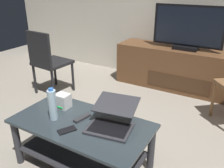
% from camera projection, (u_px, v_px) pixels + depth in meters
% --- Properties ---
extents(ground_plane, '(7.68, 7.68, 0.00)m').
position_uv_depth(ground_plane, '(87.00, 161.00, 2.18)').
color(ground_plane, '#9E9384').
extents(coffee_table, '(1.14, 0.60, 0.45)m').
position_uv_depth(coffee_table, '(82.00, 137.00, 2.00)').
color(coffee_table, '#2D383D').
rests_on(coffee_table, ground).
extents(media_cabinet, '(1.98, 0.48, 0.61)m').
position_uv_depth(media_cabinet, '(183.00, 69.00, 3.51)').
color(media_cabinet, brown).
rests_on(media_cabinet, ground).
extents(television, '(0.96, 0.20, 0.60)m').
position_uv_depth(television, '(188.00, 29.00, 3.26)').
color(television, black).
rests_on(television, media_cabinet).
extents(side_chair, '(0.48, 0.48, 0.91)m').
position_uv_depth(side_chair, '(47.00, 60.00, 3.27)').
color(side_chair, black).
rests_on(side_chair, ground).
extents(laptop, '(0.40, 0.46, 0.18)m').
position_uv_depth(laptop, '(112.00, 118.00, 1.88)').
color(laptop, '#333338').
rests_on(laptop, coffee_table).
extents(router_box, '(0.13, 0.11, 0.13)m').
position_uv_depth(router_box, '(63.00, 101.00, 2.15)').
color(router_box, white).
rests_on(router_box, coffee_table).
extents(water_bottle_near, '(0.07, 0.07, 0.28)m').
position_uv_depth(water_bottle_near, '(52.00, 105.00, 1.94)').
color(water_bottle_near, silver).
rests_on(water_bottle_near, coffee_table).
extents(cell_phone, '(0.13, 0.16, 0.01)m').
position_uv_depth(cell_phone, '(67.00, 130.00, 1.83)').
color(cell_phone, black).
rests_on(cell_phone, coffee_table).
extents(tv_remote, '(0.07, 0.17, 0.02)m').
position_uv_depth(tv_remote, '(82.00, 118.00, 1.99)').
color(tv_remote, '#2D2D30').
rests_on(tv_remote, coffee_table).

